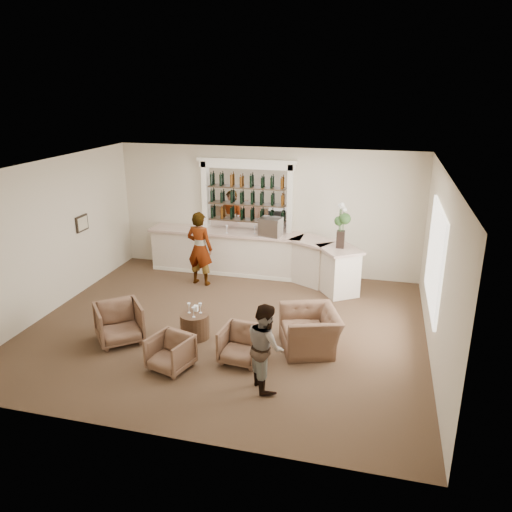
{
  "coord_description": "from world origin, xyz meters",
  "views": [
    {
      "loc": [
        2.91,
        -8.9,
        4.76
      ],
      "look_at": [
        0.4,
        0.9,
        1.3
      ],
      "focal_mm": 35.0,
      "sensor_mm": 36.0,
      "label": 1
    }
  ],
  "objects_px": {
    "bar_counter": "(255,255)",
    "armchair_right": "(241,344)",
    "cocktail_table": "(195,326)",
    "sommelier": "(200,248)",
    "armchair_left": "(119,323)",
    "espresso_machine": "(271,227)",
    "guest": "(265,346)",
    "flower_vase": "(341,223)",
    "armchair_far": "(310,330)",
    "armchair_center": "(170,353)"
  },
  "relations": [
    {
      "from": "bar_counter",
      "to": "armchair_right",
      "type": "xyz_separation_m",
      "value": [
        0.83,
        -4.21,
        -0.24
      ]
    },
    {
      "from": "armchair_center",
      "to": "armchair_far",
      "type": "distance_m",
      "value": 2.63
    },
    {
      "from": "sommelier",
      "to": "cocktail_table",
      "type": "bearing_deg",
      "value": 117.38
    },
    {
      "from": "bar_counter",
      "to": "armchair_right",
      "type": "bearing_deg",
      "value": -78.86
    },
    {
      "from": "cocktail_table",
      "to": "armchair_center",
      "type": "xyz_separation_m",
      "value": [
        0.01,
        -1.2,
        0.06
      ]
    },
    {
      "from": "espresso_machine",
      "to": "cocktail_table",
      "type": "bearing_deg",
      "value": -93.27
    },
    {
      "from": "cocktail_table",
      "to": "espresso_machine",
      "type": "bearing_deg",
      "value": 78.46
    },
    {
      "from": "guest",
      "to": "armchair_far",
      "type": "distance_m",
      "value": 1.57
    },
    {
      "from": "bar_counter",
      "to": "sommelier",
      "type": "xyz_separation_m",
      "value": [
        -1.2,
        -0.86,
        0.36
      ]
    },
    {
      "from": "cocktail_table",
      "to": "flower_vase",
      "type": "relative_size",
      "value": 0.53
    },
    {
      "from": "armchair_far",
      "to": "espresso_machine",
      "type": "distance_m",
      "value": 3.9
    },
    {
      "from": "cocktail_table",
      "to": "armchair_center",
      "type": "height_order",
      "value": "armchair_center"
    },
    {
      "from": "guest",
      "to": "armchair_far",
      "type": "bearing_deg",
      "value": -52.43
    },
    {
      "from": "cocktail_table",
      "to": "guest",
      "type": "xyz_separation_m",
      "value": [
        1.75,
        -1.32,
        0.49
      ]
    },
    {
      "from": "armchair_far",
      "to": "flower_vase",
      "type": "height_order",
      "value": "flower_vase"
    },
    {
      "from": "sommelier",
      "to": "armchair_center",
      "type": "height_order",
      "value": "sommelier"
    },
    {
      "from": "cocktail_table",
      "to": "flower_vase",
      "type": "bearing_deg",
      "value": 49.86
    },
    {
      "from": "armchair_right",
      "to": "espresso_machine",
      "type": "distance_m",
      "value": 4.35
    },
    {
      "from": "cocktail_table",
      "to": "armchair_left",
      "type": "relative_size",
      "value": 0.68
    },
    {
      "from": "bar_counter",
      "to": "flower_vase",
      "type": "xyz_separation_m",
      "value": [
        2.21,
        -0.57,
        1.18
      ]
    },
    {
      "from": "bar_counter",
      "to": "guest",
      "type": "bearing_deg",
      "value": -73.65
    },
    {
      "from": "armchair_right",
      "to": "guest",
      "type": "bearing_deg",
      "value": -43.12
    },
    {
      "from": "flower_vase",
      "to": "cocktail_table",
      "type": "bearing_deg",
      "value": -130.14
    },
    {
      "from": "armchair_left",
      "to": "flower_vase",
      "type": "xyz_separation_m",
      "value": [
        3.89,
        3.52,
        1.36
      ]
    },
    {
      "from": "armchair_left",
      "to": "armchair_right",
      "type": "xyz_separation_m",
      "value": [
        2.51,
        -0.13,
        -0.06
      ]
    },
    {
      "from": "armchair_left",
      "to": "armchair_right",
      "type": "height_order",
      "value": "armchair_left"
    },
    {
      "from": "bar_counter",
      "to": "armchair_far",
      "type": "xyz_separation_m",
      "value": [
        1.96,
        -3.45,
        -0.2
      ]
    },
    {
      "from": "cocktail_table",
      "to": "armchair_center",
      "type": "bearing_deg",
      "value": -89.6
    },
    {
      "from": "cocktail_table",
      "to": "sommelier",
      "type": "bearing_deg",
      "value": 108.02
    },
    {
      "from": "armchair_far",
      "to": "bar_counter",
      "type": "bearing_deg",
      "value": -170.71
    },
    {
      "from": "cocktail_table",
      "to": "espresso_machine",
      "type": "distance_m",
      "value": 3.8
    },
    {
      "from": "sommelier",
      "to": "guest",
      "type": "xyz_separation_m",
      "value": [
        2.63,
        -4.03,
        -0.19
      ]
    },
    {
      "from": "bar_counter",
      "to": "espresso_machine",
      "type": "height_order",
      "value": "espresso_machine"
    },
    {
      "from": "guest",
      "to": "espresso_machine",
      "type": "height_order",
      "value": "espresso_machine"
    },
    {
      "from": "armchair_left",
      "to": "armchair_right",
      "type": "bearing_deg",
      "value": -43.13
    },
    {
      "from": "armchair_left",
      "to": "armchair_right",
      "type": "distance_m",
      "value": 2.51
    },
    {
      "from": "armchair_left",
      "to": "cocktail_table",
      "type": "bearing_deg",
      "value": -19.34
    },
    {
      "from": "guest",
      "to": "flower_vase",
      "type": "height_order",
      "value": "flower_vase"
    },
    {
      "from": "cocktail_table",
      "to": "armchair_far",
      "type": "bearing_deg",
      "value": 2.98
    },
    {
      "from": "bar_counter",
      "to": "flower_vase",
      "type": "distance_m",
      "value": 2.57
    },
    {
      "from": "armchair_center",
      "to": "espresso_machine",
      "type": "bearing_deg",
      "value": 97.63
    },
    {
      "from": "guest",
      "to": "espresso_machine",
      "type": "xyz_separation_m",
      "value": [
        -1.02,
        4.87,
        0.63
      ]
    },
    {
      "from": "bar_counter",
      "to": "armchair_left",
      "type": "bearing_deg",
      "value": -112.32
    },
    {
      "from": "armchair_center",
      "to": "armchair_right",
      "type": "relative_size",
      "value": 0.95
    },
    {
      "from": "armchair_right",
      "to": "flower_vase",
      "type": "distance_m",
      "value": 4.15
    },
    {
      "from": "armchair_right",
      "to": "armchair_far",
      "type": "bearing_deg",
      "value": 38.98
    },
    {
      "from": "sommelier",
      "to": "armchair_center",
      "type": "xyz_separation_m",
      "value": [
        0.89,
        -3.91,
        -0.62
      ]
    },
    {
      "from": "sommelier",
      "to": "armchair_far",
      "type": "bearing_deg",
      "value": 150.01
    },
    {
      "from": "sommelier",
      "to": "flower_vase",
      "type": "relative_size",
      "value": 1.73
    },
    {
      "from": "sommelier",
      "to": "espresso_machine",
      "type": "relative_size",
      "value": 3.52
    }
  ]
}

